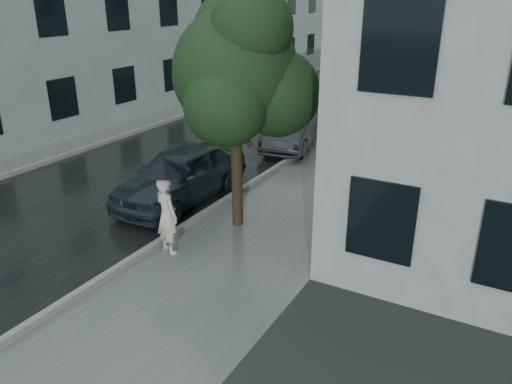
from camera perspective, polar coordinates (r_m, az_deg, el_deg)
The scene contains 14 objects.
ground at distance 9.98m, azimuth -8.14°, elevation -10.88°, with size 120.00×120.00×0.00m, color black.
sidewalk at distance 19.97m, azimuth 13.57°, elevation 5.77°, with size 3.50×60.00×0.01m, color slate.
kerb_near at distance 20.48m, azimuth 8.67°, elevation 6.74°, with size 0.15×60.00×0.15m, color slate.
asphalt_road at distance 21.91m, azimuth 0.02°, elevation 7.80°, with size 6.85×60.00×0.00m, color black.
kerb_far at distance 23.74m, azimuth -7.48°, elevation 8.91°, with size 0.15×60.00×0.15m, color slate.
sidewalk_far at distance 24.31m, azimuth -9.26°, elevation 8.95°, with size 1.70×60.00×0.01m, color #4C5451.
building_far_a at distance 23.96m, azimuth -24.84°, elevation 18.61°, with size 7.02×20.00×9.50m.
building_far_b at distance 41.24m, azimuth 1.70°, elevation 20.08°, with size 7.02×18.00×8.00m.
pedestrian at distance 10.95m, azimuth -10.14°, elevation -2.64°, with size 0.64×0.42×1.74m, color #BDB8A6.
umbrella at distance 10.58m, azimuth -10.58°, elevation 3.07°, with size 1.30×1.30×1.27m.
street_tree at distance 11.42m, azimuth -2.07°, elevation 13.78°, with size 3.68×3.34×5.54m.
lamp_post at distance 20.34m, azimuth 9.49°, elevation 14.47°, with size 0.82×0.48×4.90m.
car_near at distance 13.70m, azimuth -8.52°, elevation 2.07°, with size 1.79×4.45×1.51m, color #1A282D.
car_far at distance 18.49m, azimuth 4.37°, elevation 7.25°, with size 1.45×4.16×1.37m, color #232528.
Camera 1 is at (5.24, -6.57, 5.38)m, focal length 35.00 mm.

